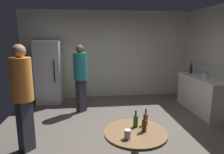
{
  "coord_description": "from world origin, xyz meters",
  "views": [
    {
      "loc": [
        -0.63,
        -3.63,
        1.9
      ],
      "look_at": [
        -0.14,
        0.46,
        1.07
      ],
      "focal_mm": 31.74,
      "sensor_mm": 36.0,
      "label": 1
    }
  ],
  "objects_px": {
    "kettle": "(206,76)",
    "beer_bottle_amber": "(145,119)",
    "foreground_table": "(135,139)",
    "person_in_orange_shirt": "(22,90)",
    "wine_bottle_on_counter": "(191,69)",
    "person_in_teal_shirt": "(80,73)",
    "plastic_cup_white": "(128,134)",
    "refrigerator": "(49,72)",
    "beer_bottle_green": "(136,121)",
    "beer_bottle_brown": "(144,125)"
  },
  "relations": [
    {
      "from": "beer_bottle_green",
      "to": "plastic_cup_white",
      "type": "xyz_separation_m",
      "value": [
        -0.16,
        -0.29,
        -0.03
      ]
    },
    {
      "from": "refrigerator",
      "to": "person_in_teal_shirt",
      "type": "bearing_deg",
      "value": -42.83
    },
    {
      "from": "wine_bottle_on_counter",
      "to": "person_in_teal_shirt",
      "type": "distance_m",
      "value": 3.08
    },
    {
      "from": "kettle",
      "to": "person_in_teal_shirt",
      "type": "height_order",
      "value": "person_in_teal_shirt"
    },
    {
      "from": "beer_bottle_green",
      "to": "person_in_teal_shirt",
      "type": "distance_m",
      "value": 2.7
    },
    {
      "from": "beer_bottle_green",
      "to": "plastic_cup_white",
      "type": "bearing_deg",
      "value": -119.42
    },
    {
      "from": "person_in_teal_shirt",
      "to": "plastic_cup_white",
      "type": "bearing_deg",
      "value": -27.27
    },
    {
      "from": "plastic_cup_white",
      "to": "person_in_orange_shirt",
      "type": "distance_m",
      "value": 1.91
    },
    {
      "from": "beer_bottle_amber",
      "to": "plastic_cup_white",
      "type": "bearing_deg",
      "value": -132.87
    },
    {
      "from": "refrigerator",
      "to": "beer_bottle_green",
      "type": "bearing_deg",
      "value": -63.13
    },
    {
      "from": "beer_bottle_amber",
      "to": "beer_bottle_brown",
      "type": "height_order",
      "value": "same"
    },
    {
      "from": "wine_bottle_on_counter",
      "to": "kettle",
      "type": "bearing_deg",
      "value": -90.01
    },
    {
      "from": "foreground_table",
      "to": "refrigerator",
      "type": "bearing_deg",
      "value": 115.63
    },
    {
      "from": "beer_bottle_amber",
      "to": "person_in_teal_shirt",
      "type": "distance_m",
      "value": 2.71
    },
    {
      "from": "wine_bottle_on_counter",
      "to": "person_in_teal_shirt",
      "type": "xyz_separation_m",
      "value": [
        -3.07,
        -0.24,
        -0.01
      ]
    },
    {
      "from": "wine_bottle_on_counter",
      "to": "beer_bottle_green",
      "type": "xyz_separation_m",
      "value": [
        -2.27,
        -2.81,
        -0.2
      ]
    },
    {
      "from": "foreground_table",
      "to": "person_in_orange_shirt",
      "type": "height_order",
      "value": "person_in_orange_shirt"
    },
    {
      "from": "person_in_teal_shirt",
      "to": "refrigerator",
      "type": "bearing_deg",
      "value": -172.7
    },
    {
      "from": "kettle",
      "to": "beer_bottle_amber",
      "type": "distance_m",
      "value": 2.94
    },
    {
      "from": "refrigerator",
      "to": "person_in_orange_shirt",
      "type": "bearing_deg",
      "value": -88.37
    },
    {
      "from": "kettle",
      "to": "plastic_cup_white",
      "type": "height_order",
      "value": "kettle"
    },
    {
      "from": "person_in_orange_shirt",
      "to": "beer_bottle_amber",
      "type": "bearing_deg",
      "value": 14.49
    },
    {
      "from": "refrigerator",
      "to": "person_in_orange_shirt",
      "type": "relative_size",
      "value": 1.0
    },
    {
      "from": "person_in_teal_shirt",
      "to": "person_in_orange_shirt",
      "type": "bearing_deg",
      "value": -66.64
    },
    {
      "from": "beer_bottle_brown",
      "to": "person_in_teal_shirt",
      "type": "height_order",
      "value": "person_in_teal_shirt"
    },
    {
      "from": "refrigerator",
      "to": "person_in_teal_shirt",
      "type": "xyz_separation_m",
      "value": [
        0.94,
        -0.87,
        0.11
      ]
    },
    {
      "from": "wine_bottle_on_counter",
      "to": "foreground_table",
      "type": "height_order",
      "value": "wine_bottle_on_counter"
    },
    {
      "from": "wine_bottle_on_counter",
      "to": "plastic_cup_white",
      "type": "xyz_separation_m",
      "value": [
        -2.43,
        -3.11,
        -0.23
      ]
    },
    {
      "from": "beer_bottle_amber",
      "to": "person_in_teal_shirt",
      "type": "bearing_deg",
      "value": 110.62
    },
    {
      "from": "kettle",
      "to": "beer_bottle_brown",
      "type": "relative_size",
      "value": 1.06
    },
    {
      "from": "plastic_cup_white",
      "to": "person_in_teal_shirt",
      "type": "xyz_separation_m",
      "value": [
        -0.64,
        2.87,
        0.22
      ]
    },
    {
      "from": "person_in_teal_shirt",
      "to": "beer_bottle_amber",
      "type": "bearing_deg",
      "value": -19.25
    },
    {
      "from": "kettle",
      "to": "person_in_teal_shirt",
      "type": "relative_size",
      "value": 0.14
    },
    {
      "from": "refrigerator",
      "to": "beer_bottle_amber",
      "type": "relative_size",
      "value": 7.83
    },
    {
      "from": "beer_bottle_amber",
      "to": "person_in_orange_shirt",
      "type": "height_order",
      "value": "person_in_orange_shirt"
    },
    {
      "from": "foreground_table",
      "to": "kettle",
      "type": "bearing_deg",
      "value": 43.86
    },
    {
      "from": "beer_bottle_amber",
      "to": "beer_bottle_brown",
      "type": "distance_m",
      "value": 0.2
    },
    {
      "from": "plastic_cup_white",
      "to": "person_in_teal_shirt",
      "type": "relative_size",
      "value": 0.06
    },
    {
      "from": "foreground_table",
      "to": "plastic_cup_white",
      "type": "xyz_separation_m",
      "value": [
        -0.13,
        -0.16,
        0.16
      ]
    },
    {
      "from": "foreground_table",
      "to": "person_in_teal_shirt",
      "type": "bearing_deg",
      "value": 105.99
    },
    {
      "from": "foreground_table",
      "to": "person_in_orange_shirt",
      "type": "distance_m",
      "value": 1.96
    },
    {
      "from": "beer_bottle_green",
      "to": "beer_bottle_amber",
      "type": "bearing_deg",
      "value": 16.44
    },
    {
      "from": "foreground_table",
      "to": "person_in_orange_shirt",
      "type": "xyz_separation_m",
      "value": [
        -1.64,
        0.99,
        0.43
      ]
    },
    {
      "from": "plastic_cup_white",
      "to": "person_in_teal_shirt",
      "type": "height_order",
      "value": "person_in_teal_shirt"
    },
    {
      "from": "refrigerator",
      "to": "beer_bottle_brown",
      "type": "relative_size",
      "value": 7.83
    },
    {
      "from": "refrigerator",
      "to": "beer_bottle_amber",
      "type": "xyz_separation_m",
      "value": [
        1.89,
        -3.4,
        -0.08
      ]
    },
    {
      "from": "foreground_table",
      "to": "plastic_cup_white",
      "type": "height_order",
      "value": "plastic_cup_white"
    },
    {
      "from": "kettle",
      "to": "beer_bottle_amber",
      "type": "bearing_deg",
      "value": -136.17
    },
    {
      "from": "kettle",
      "to": "wine_bottle_on_counter",
      "type": "height_order",
      "value": "wine_bottle_on_counter"
    },
    {
      "from": "wine_bottle_on_counter",
      "to": "person_in_orange_shirt",
      "type": "height_order",
      "value": "person_in_orange_shirt"
    }
  ]
}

